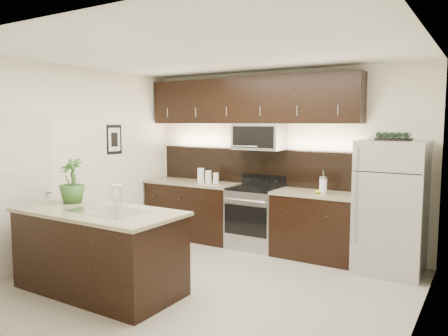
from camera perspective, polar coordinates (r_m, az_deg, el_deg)
name	(u,v)px	position (r m, az deg, el deg)	size (l,w,h in m)	color
ground	(207,285)	(5.34, -2.20, -15.04)	(4.50, 4.50, 0.00)	gray
room_walls	(197,142)	(5.03, -3.57, 3.44)	(4.52, 4.02, 2.71)	silver
counter_run	(243,216)	(6.82, 2.54, -6.26)	(3.51, 0.65, 0.94)	black
upper_fixtures	(250,108)	(6.79, 3.41, 7.85)	(3.49, 0.40, 1.66)	black
island	(99,250)	(5.22, -16.01, -10.31)	(1.96, 0.96, 0.94)	black
sink_faucet	(108,210)	(5.01, -14.92, -5.28)	(0.84, 0.50, 0.28)	silver
refrigerator	(391,207)	(5.96, 20.98, -4.77)	(0.82, 0.74, 1.69)	#B2B2B7
wine_rack	(394,137)	(5.87, 21.30, 3.83)	(0.42, 0.26, 0.10)	black
plant	(72,181)	(5.61, -19.27, -1.57)	(0.31, 0.31, 0.54)	#2D5522
canisters	(206,176)	(7.05, -2.31, -1.12)	(0.36, 0.15, 0.24)	silver
french_press	(323,185)	(6.16, 12.82, -2.19)	(0.11, 0.11, 0.31)	silver
bananas	(317,192)	(6.17, 12.09, -3.03)	(0.16, 0.12, 0.05)	gold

